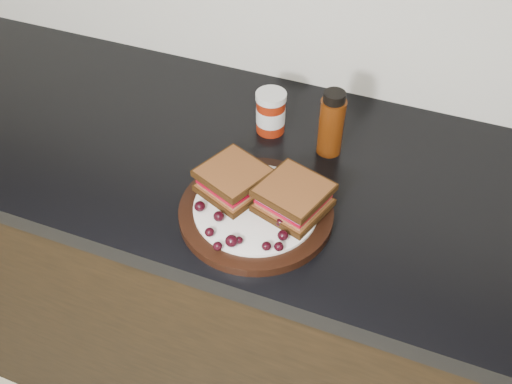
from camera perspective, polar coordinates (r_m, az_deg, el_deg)
base_cabinets at (r=1.51m, az=-1.82°, el=-9.90°), size 3.96×0.58×0.86m
countertop at (r=1.17m, az=-2.31°, el=2.96°), size 3.98×0.60×0.04m
plate at (r=1.03m, az=0.00°, el=-2.02°), size 0.28×0.28×0.02m
sandwich_left at (r=1.04m, az=-2.29°, el=1.19°), size 0.14×0.14×0.05m
sandwich_right at (r=1.00m, az=3.77°, el=-0.57°), size 0.14×0.14×0.05m
grape_0 at (r=1.01m, az=-5.64°, el=-1.44°), size 0.02×0.02×0.02m
grape_1 at (r=0.99m, az=-3.75°, el=-2.45°), size 0.02×0.02×0.02m
grape_2 at (r=0.97m, az=-4.67°, el=-4.03°), size 0.02×0.02×0.02m
grape_3 at (r=0.95m, az=-3.86°, el=-5.42°), size 0.02×0.02×0.01m
grape_4 at (r=0.95m, az=-2.46°, el=-4.91°), size 0.02×0.02×0.02m
grape_5 at (r=0.96m, az=-1.72°, el=-4.85°), size 0.01×0.01×0.01m
grape_6 at (r=0.95m, az=1.05°, el=-5.43°), size 0.02×0.02×0.02m
grape_7 at (r=0.95m, az=2.29°, el=-5.47°), size 0.02×0.02×0.02m
grape_8 at (r=0.96m, az=2.71°, el=-4.36°), size 0.02×0.02×0.02m
grape_9 at (r=0.99m, az=2.47°, el=-3.03°), size 0.02×0.02×0.02m
grape_10 at (r=1.00m, az=4.72°, el=-1.79°), size 0.02×0.02×0.02m
grape_11 at (r=1.01m, az=3.67°, el=-1.39°), size 0.02×0.02×0.02m
grape_12 at (r=1.03m, az=3.74°, el=-0.30°), size 0.02×0.02×0.02m
grape_13 at (r=1.07m, az=-2.72°, el=1.93°), size 0.02×0.02×0.02m
grape_14 at (r=1.05m, az=-4.33°, el=0.52°), size 0.02×0.02×0.01m
grape_15 at (r=1.03m, az=-3.59°, el=-0.49°), size 0.02×0.02×0.02m
grape_16 at (r=1.06m, az=-2.24°, el=1.42°), size 0.02×0.02×0.02m
grape_17 at (r=1.05m, az=-2.29°, el=0.96°), size 0.02×0.02×0.02m
grape_18 at (r=1.04m, az=-4.42°, el=0.04°), size 0.02×0.02×0.02m
condiment_jar at (r=1.19m, az=1.48°, el=7.98°), size 0.07×0.07×0.09m
oil_bottle at (r=1.14m, az=7.56°, el=6.86°), size 0.05×0.05×0.14m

